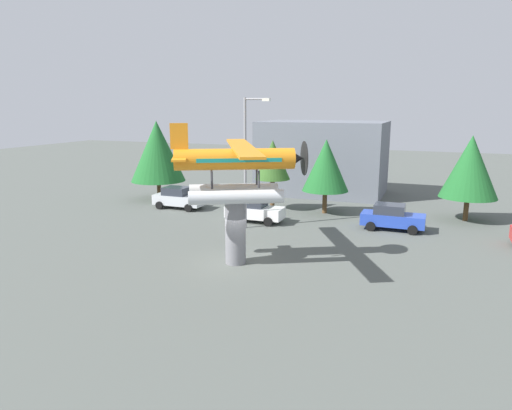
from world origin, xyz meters
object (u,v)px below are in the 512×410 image
at_px(car_far_blue, 392,217).
at_px(streetlight_primary, 248,155).
at_px(car_near_silver, 179,198).
at_px(tree_east, 273,160).
at_px(storefront_building, 323,158).
at_px(tree_center_back, 326,165).
at_px(tree_west, 157,151).
at_px(tree_far_east, 470,167).
at_px(car_mid_white, 254,210).
at_px(floatplane_monument, 237,168).
at_px(display_pedestal, 235,232).

xyz_separation_m(car_far_blue, streetlight_primary, (-9.33, -3.21, 4.19)).
xyz_separation_m(car_near_silver, tree_east, (7.38, 2.35, 3.17)).
xyz_separation_m(storefront_building, tree_center_back, (2.28, -8.52, 0.36)).
relative_size(car_near_silver, tree_west, 0.60).
height_order(storefront_building, tree_far_east, storefront_building).
bearing_deg(tree_east, car_mid_white, -88.61).
bearing_deg(tree_center_back, car_far_blue, -30.87).
bearing_deg(car_far_blue, tree_east, 163.27).
height_order(floatplane_monument, car_near_silver, floatplane_monument).
bearing_deg(car_near_silver, car_mid_white, -14.47).
bearing_deg(car_far_blue, tree_far_east, 43.84).
xyz_separation_m(car_near_silver, car_mid_white, (7.49, -1.93, 0.00)).
distance_m(car_far_blue, tree_center_back, 6.98).
relative_size(floatplane_monument, storefront_building, 0.84).
bearing_deg(floatplane_monument, display_pedestal, -180.00).
distance_m(car_far_blue, storefront_building, 14.31).
bearing_deg(storefront_building, floatplane_monument, -88.17).
distance_m(tree_east, tree_center_back, 4.27).
height_order(streetlight_primary, tree_center_back, streetlight_primary).
xyz_separation_m(car_mid_white, car_far_blue, (9.59, 1.37, 0.00)).
xyz_separation_m(car_mid_white, tree_center_back, (4.15, 4.62, 2.91)).
relative_size(display_pedestal, tree_east, 0.61).
bearing_deg(streetlight_primary, tree_center_back, 59.01).
bearing_deg(floatplane_monument, car_far_blue, 27.44).
height_order(display_pedestal, tree_far_east, tree_far_east).
bearing_deg(car_near_silver, streetlight_primary, -25.95).
xyz_separation_m(tree_east, tree_far_east, (14.52, 1.71, -0.05)).
bearing_deg(car_near_silver, car_far_blue, -1.90).
xyz_separation_m(floatplane_monument, tree_west, (-13.67, 13.41, -0.79)).
height_order(car_far_blue, streetlight_primary, streetlight_primary).
relative_size(storefront_building, tree_east, 2.05).
bearing_deg(car_far_blue, display_pedestal, -124.93).
bearing_deg(display_pedestal, tree_east, 101.02).
bearing_deg(tree_east, floatplane_monument, -78.45).
distance_m(tree_center_back, tree_far_east, 10.36).
bearing_deg(tree_center_back, tree_east, -175.44).
bearing_deg(car_mid_white, tree_west, 157.45).
bearing_deg(tree_west, tree_center_back, 0.03).
xyz_separation_m(car_near_silver, streetlight_primary, (7.75, -3.77, 4.19)).
distance_m(floatplane_monument, tree_east, 13.39).
bearing_deg(storefront_building, streetlight_primary, -96.10).
height_order(floatplane_monument, streetlight_primary, streetlight_primary).
xyz_separation_m(display_pedestal, tree_far_east, (11.96, 14.85, 2.26)).
bearing_deg(storefront_building, tree_far_east, -29.67).
height_order(floatplane_monument, tree_far_east, floatplane_monument).
bearing_deg(floatplane_monument, streetlight_primary, 80.40).
height_order(floatplane_monument, tree_east, floatplane_monument).
height_order(display_pedestal, tree_west, tree_west).
bearing_deg(car_mid_white, tree_east, 91.39).
distance_m(car_mid_white, tree_west, 12.52).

